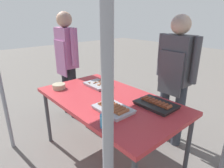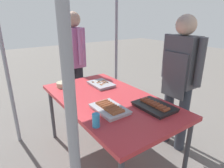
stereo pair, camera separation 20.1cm
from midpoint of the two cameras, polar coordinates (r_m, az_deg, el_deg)
ground_plane at (r=2.44m, az=1.49°, el=-20.58°), size 18.00×18.00×0.00m
stall_table at (r=2.06m, az=1.66°, el=-5.63°), size 1.60×0.90×0.75m
tray_grilled_sausages at (r=1.78m, az=2.52°, el=-7.34°), size 0.36×0.24×0.05m
tray_meat_skewers at (r=2.40m, az=-0.88°, el=-0.04°), size 0.33×0.23×0.04m
tray_pork_links at (r=1.89m, az=15.44°, el=-6.41°), size 0.38×0.26×0.06m
condiment_bowl at (r=2.41m, az=-12.07°, el=-0.18°), size 0.15×0.15×0.06m
drink_cup_near_edge at (r=1.52m, az=-0.94°, el=-10.81°), size 0.06×0.06×0.11m
vendor_woman at (r=2.36m, az=21.77°, el=2.63°), size 0.52×0.23×1.59m
customer_nearby at (r=3.06m, az=-9.07°, el=8.00°), size 0.52×0.23×1.63m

